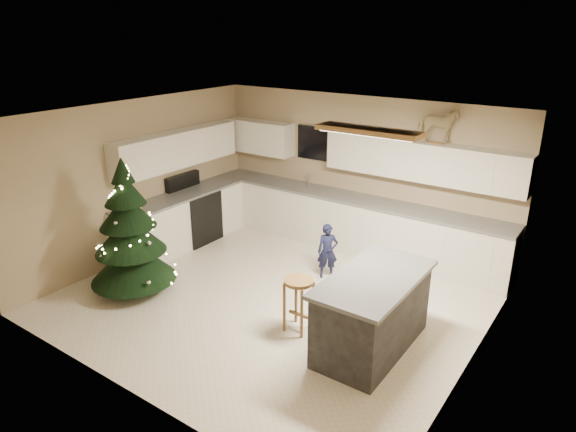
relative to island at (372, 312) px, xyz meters
The scene contains 8 objects.
ground_plane 1.76m from the island, behind, with size 5.50×5.50×0.00m, color beige.
room_shell 2.10m from the island, behind, with size 5.52×5.02×2.61m.
cabinetry 3.24m from the island, 143.17° to the left, with size 5.50×3.20×2.00m.
island is the anchor object (origin of this frame).
bar_stool 0.95m from the island, 168.67° to the right, with size 0.37×0.37×0.71m.
christmas_tree 3.58m from the island, 168.70° to the right, with size 1.26×1.22×2.02m.
toddler 1.90m from the island, 137.14° to the left, with size 0.32×0.21×0.87m, color #10143B.
rocking_horse 3.19m from the island, 97.08° to the left, with size 0.67×0.45×0.54m.
Camera 1 is at (3.89, -5.21, 3.69)m, focal length 32.00 mm.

